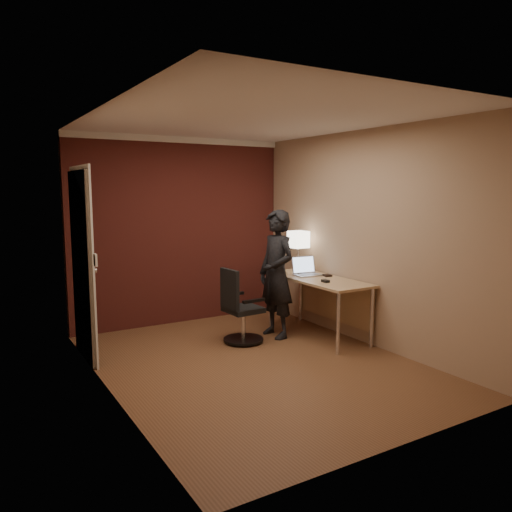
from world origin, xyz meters
name	(u,v)px	position (x,y,z in m)	size (l,w,h in m)	color
room	(173,225)	(-0.27, 1.54, 1.37)	(4.00, 4.00, 4.00)	brown
desk	(322,288)	(1.25, 0.45, 0.60)	(0.60, 1.50, 0.73)	tan
desk_lamp	(298,240)	(1.28, 1.00, 1.15)	(0.22, 0.22, 0.54)	silver
laptop	(306,270)	(1.19, 0.72, 0.79)	(0.35, 0.29, 0.23)	silver
mouse	(325,281)	(1.08, 0.18, 0.75)	(0.06, 0.10, 0.03)	black
wallet	(327,275)	(1.36, 0.49, 0.74)	(0.09, 0.11, 0.02)	black
office_chair	(239,311)	(0.20, 0.69, 0.39)	(0.48, 0.50, 0.88)	black
person	(277,274)	(0.73, 0.69, 0.78)	(0.57, 0.38, 1.57)	black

